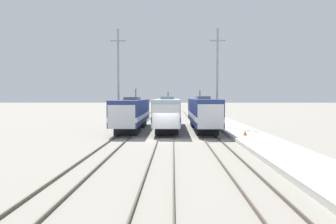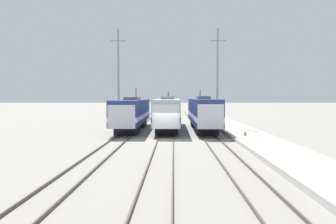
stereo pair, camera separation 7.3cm
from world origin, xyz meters
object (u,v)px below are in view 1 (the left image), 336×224
locomotive_center (167,113)px  traffic_cone (245,133)px  locomotive_far_left (132,113)px  catenary_tower_left (118,77)px  catenary_tower_right (217,77)px  locomotive_far_right (203,113)px

locomotive_center → traffic_cone: size_ratio=38.92×
locomotive_far_left → catenary_tower_left: catenary_tower_left is taller
locomotive_far_left → catenary_tower_right: catenary_tower_right is taller
catenary_tower_left → locomotive_far_right: bearing=-12.0°
locomotive_far_right → traffic_cone: locomotive_far_right is taller
locomotive_far_right → traffic_cone: bearing=-68.2°
catenary_tower_right → traffic_cone: (1.27, -10.58, -6.04)m
locomotive_far_right → traffic_cone: (3.32, -8.31, -1.54)m
locomotive_far_left → traffic_cone: bearing=-34.1°
locomotive_center → locomotive_far_right: 4.34m
locomotive_center → catenary_tower_left: (-6.35, 1.67, 4.51)m
locomotive_far_left → catenary_tower_left: bearing=129.2°
locomotive_far_left → catenary_tower_right: size_ratio=1.35×
locomotive_far_right → catenary_tower_right: catenary_tower_right is taller
locomotive_center → catenary_tower_left: size_ratio=1.48×
locomotive_far_right → catenary_tower_left: (-10.66, 2.27, 4.49)m
locomotive_far_right → catenary_tower_right: (2.05, 2.27, 4.49)m
catenary_tower_right → locomotive_center: bearing=-165.2°
locomotive_far_right → catenary_tower_left: catenary_tower_left is taller
catenary_tower_left → catenary_tower_right: same height
catenary_tower_left → locomotive_far_left: bearing=-50.8°
traffic_cone → catenary_tower_right: bearing=96.9°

